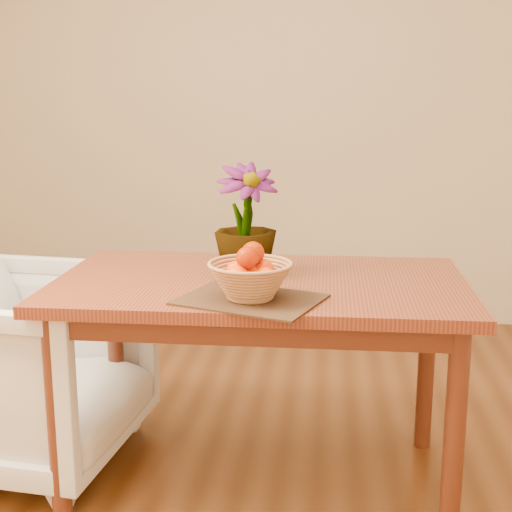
# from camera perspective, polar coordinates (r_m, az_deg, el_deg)

# --- Properties ---
(wall_back) EXTENTS (4.00, 0.02, 2.70)m
(wall_back) POSITION_cam_1_polar(r_m,az_deg,el_deg) (4.30, 2.89, 12.48)
(wall_back) COLOR beige
(wall_back) RESTS_ON floor
(table) EXTENTS (1.40, 0.80, 0.75)m
(table) POSITION_cam_1_polar(r_m,az_deg,el_deg) (2.46, 0.32, -3.88)
(table) COLOR maroon
(table) RESTS_ON floor
(placemat) EXTENTS (0.49, 0.43, 0.01)m
(placemat) POSITION_cam_1_polar(r_m,az_deg,el_deg) (2.19, -0.47, -3.50)
(placemat) COLOR #3D2616
(placemat) RESTS_ON table
(wicker_basket) EXTENTS (0.26, 0.26, 0.11)m
(wicker_basket) POSITION_cam_1_polar(r_m,az_deg,el_deg) (2.17, -0.47, -2.09)
(wicker_basket) COLOR #BE7F4F
(wicker_basket) RESTS_ON placemat
(orange_pile) EXTENTS (0.16, 0.17, 0.13)m
(orange_pile) POSITION_cam_1_polar(r_m,az_deg,el_deg) (2.16, -0.47, -0.72)
(orange_pile) COLOR #FF4E04
(orange_pile) RESTS_ON wicker_basket
(potted_plant) EXTENTS (0.29, 0.29, 0.39)m
(potted_plant) POSITION_cam_1_polar(r_m,az_deg,el_deg) (2.45, -0.83, 2.87)
(potted_plant) COLOR #194213
(potted_plant) RESTS_ON table
(armchair) EXTENTS (0.82, 0.86, 0.80)m
(armchair) POSITION_cam_1_polar(r_m,az_deg,el_deg) (2.83, -17.96, -7.80)
(armchair) COLOR #876E5D
(armchair) RESTS_ON floor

